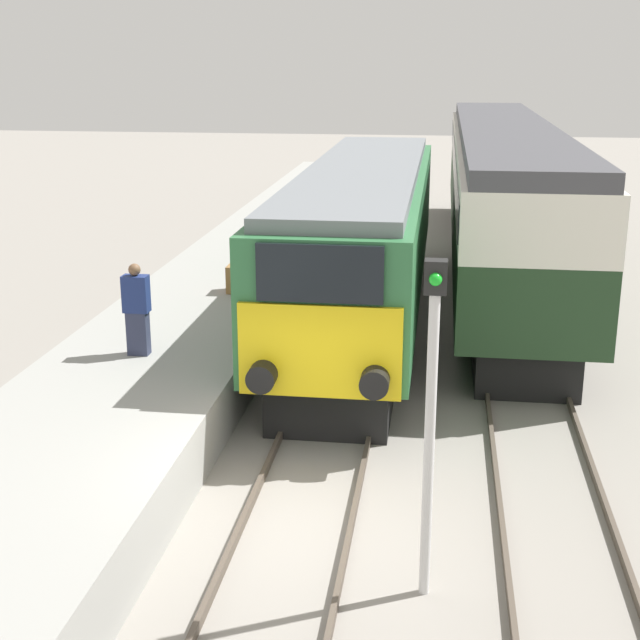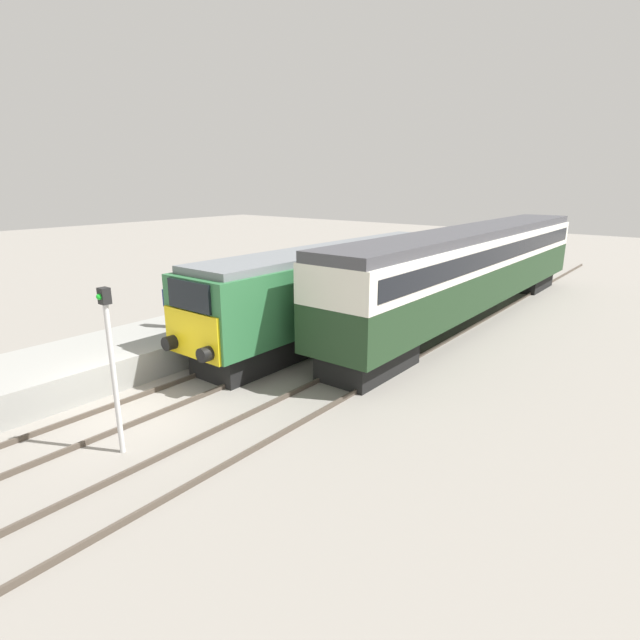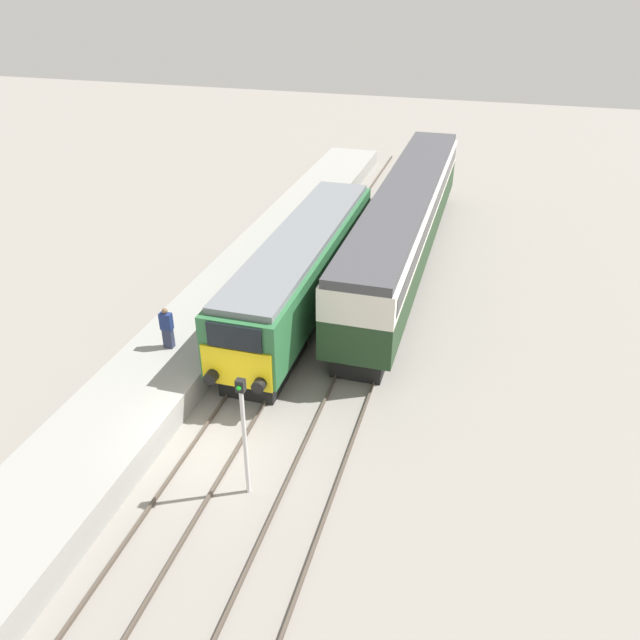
{
  "view_description": "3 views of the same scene",
  "coord_description": "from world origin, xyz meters",
  "px_view_note": "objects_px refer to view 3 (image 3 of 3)",
  "views": [
    {
      "loc": [
        1.73,
        -10.4,
        6.01
      ],
      "look_at": [
        0.0,
        2.19,
        2.21
      ],
      "focal_mm": 50.0,
      "sensor_mm": 36.0,
      "label": 1
    },
    {
      "loc": [
        11.89,
        -6.62,
        6.17
      ],
      "look_at": [
        1.7,
        6.19,
        1.6
      ],
      "focal_mm": 28.0,
      "sensor_mm": 36.0,
      "label": 2
    },
    {
      "loc": [
        7.35,
        -13.42,
        13.37
      ],
      "look_at": [
        1.7,
        6.19,
        1.6
      ],
      "focal_mm": 35.0,
      "sensor_mm": 36.0,
      "label": 3
    }
  ],
  "objects_px": {
    "locomotive": "(302,269)",
    "luggage_crate": "(238,290)",
    "passenger_carriage": "(405,218)",
    "person_on_platform": "(167,328)",
    "signal_post": "(244,428)"
  },
  "relations": [
    {
      "from": "locomotive",
      "to": "luggage_crate",
      "type": "relative_size",
      "value": 21.3
    },
    {
      "from": "luggage_crate",
      "to": "locomotive",
      "type": "bearing_deg",
      "value": 24.81
    },
    {
      "from": "locomotive",
      "to": "person_on_platform",
      "type": "distance_m",
      "value": 6.57
    },
    {
      "from": "person_on_platform",
      "to": "luggage_crate",
      "type": "height_order",
      "value": "person_on_platform"
    },
    {
      "from": "person_on_platform",
      "to": "signal_post",
      "type": "bearing_deg",
      "value": -44.9
    },
    {
      "from": "signal_post",
      "to": "luggage_crate",
      "type": "height_order",
      "value": "signal_post"
    },
    {
      "from": "luggage_crate",
      "to": "signal_post",
      "type": "bearing_deg",
      "value": -66.12
    },
    {
      "from": "signal_post",
      "to": "locomotive",
      "type": "bearing_deg",
      "value": 99.03
    },
    {
      "from": "locomotive",
      "to": "signal_post",
      "type": "height_order",
      "value": "signal_post"
    },
    {
      "from": "locomotive",
      "to": "person_on_platform",
      "type": "relative_size",
      "value": 9.18
    },
    {
      "from": "locomotive",
      "to": "signal_post",
      "type": "xyz_separation_m",
      "value": [
        1.7,
        -10.7,
        0.29
      ]
    },
    {
      "from": "person_on_platform",
      "to": "signal_post",
      "type": "distance_m",
      "value": 7.24
    },
    {
      "from": "passenger_carriage",
      "to": "luggage_crate",
      "type": "distance_m",
      "value": 9.31
    },
    {
      "from": "passenger_carriage",
      "to": "luggage_crate",
      "type": "xyz_separation_m",
      "value": [
        -5.92,
        -7.08,
        -1.28
      ]
    },
    {
      "from": "passenger_carriage",
      "to": "person_on_platform",
      "type": "xyz_separation_m",
      "value": [
        -6.81,
        -11.51,
        -0.77
      ]
    }
  ]
}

